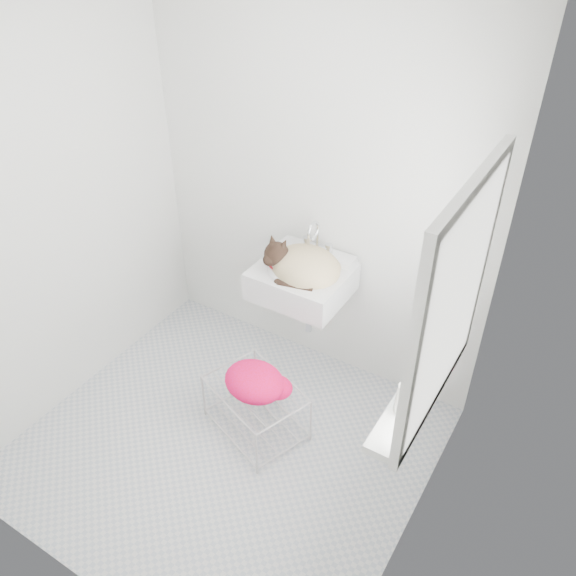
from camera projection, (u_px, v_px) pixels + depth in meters
The scene contains 15 objects.
floor at pixel (226, 445), 3.46m from camera, with size 2.20×2.00×0.02m, color silver.
back_wall at pixel (316, 187), 3.41m from camera, with size 2.20×0.02×2.50m, color white.
right_wall at pixel (437, 354), 2.26m from camera, with size 0.02×2.00×2.50m, color white.
left_wall at pixel (48, 210), 3.19m from camera, with size 0.02×2.00×2.50m, color white.
window_glass at pixel (455, 305), 2.34m from camera, with size 0.01×0.80×1.00m, color white.
window_frame at pixel (451, 303), 2.35m from camera, with size 0.04×0.90×1.10m, color white.
windowsill at pixel (420, 390), 2.68m from camera, with size 0.16×0.88×0.04m, color white.
sink at pixel (302, 269), 3.44m from camera, with size 0.54×0.47×0.21m, color silver.
faucet at pixel (318, 235), 3.48m from camera, with size 0.20×0.14×0.20m, color silver, non-canonical shape.
cat at pixel (303, 265), 3.40m from camera, with size 0.44×0.35×0.27m.
wire_rack at pixel (256, 409), 3.48m from camera, with size 0.55×0.39×0.33m, color beige.
towel at pixel (255, 388), 3.34m from camera, with size 0.37×0.26×0.15m, color red.
bottle_a at pixel (402, 412), 2.54m from camera, with size 0.07×0.07×0.19m, color white.
bottle_b at pixel (412, 396), 2.62m from camera, with size 0.08×0.08×0.18m, color teal.
bottle_c at pixel (429, 368), 2.76m from camera, with size 0.15×0.15×0.19m, color silver.
Camera 1 is at (1.49, -1.73, 2.78)m, focal length 36.74 mm.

